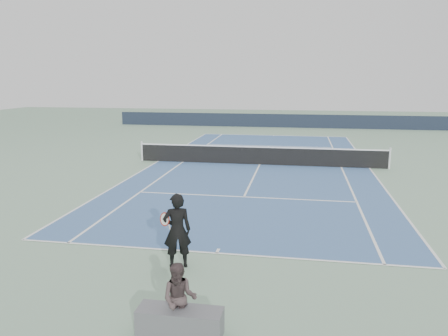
% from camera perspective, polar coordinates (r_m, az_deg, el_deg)
% --- Properties ---
extents(ground, '(80.00, 80.00, 0.00)m').
position_cam_1_polar(ground, '(22.71, 4.68, 0.43)').
color(ground, gray).
extents(court_surface, '(10.97, 23.77, 0.01)m').
position_cam_1_polar(court_surface, '(22.71, 4.68, 0.45)').
color(court_surface, '#3D5F90').
rests_on(court_surface, ground).
extents(tennis_net, '(12.90, 0.10, 1.07)m').
position_cam_1_polar(tennis_net, '(22.62, 4.70, 1.68)').
color(tennis_net, silver).
rests_on(tennis_net, ground).
extents(windscreen_far, '(30.00, 0.25, 1.20)m').
position_cam_1_polar(windscreen_far, '(40.31, 7.07, 6.15)').
color(windscreen_far, black).
rests_on(windscreen_far, ground).
extents(tennis_player, '(0.85, 0.68, 1.81)m').
position_cam_1_polar(tennis_player, '(10.40, -6.15, -8.11)').
color(tennis_player, black).
rests_on(tennis_player, ground).
extents(tennis_ball, '(0.06, 0.06, 0.06)m').
position_cam_1_polar(tennis_ball, '(10.52, -6.66, -13.00)').
color(tennis_ball, '#B2D62B').
rests_on(tennis_ball, ground).
extents(spectator_bench, '(1.54, 0.65, 1.32)m').
position_cam_1_polar(spectator_bench, '(7.99, -5.80, -17.94)').
color(spectator_bench, '#58595D').
rests_on(spectator_bench, ground).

